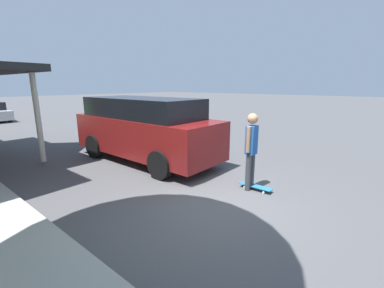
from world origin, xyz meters
name	(u,v)px	position (x,y,z in m)	size (l,w,h in m)	color
ground_plane	(216,201)	(0.00, 0.00, 0.00)	(120.00, 120.00, 0.00)	#49494C
suv_parked	(144,128)	(1.03, 3.51, 1.07)	(2.02, 5.18, 2.02)	maroon
skateboarder	(251,148)	(1.03, -0.25, 1.02)	(0.41, 0.24, 1.80)	#38383D
skateboard	(256,186)	(1.08, -0.39, 0.08)	(0.22, 0.78, 0.10)	#236B99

